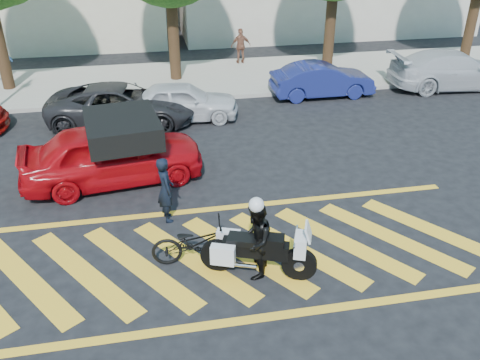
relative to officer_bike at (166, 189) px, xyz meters
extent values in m
plane|color=black|center=(1.02, -1.69, -0.79)|extent=(90.00, 90.00, 0.00)
cube|color=#9E998E|center=(1.02, 10.31, -0.72)|extent=(60.00, 5.00, 0.15)
cube|color=yellow|center=(-2.88, -1.69, -0.79)|extent=(2.43, 3.21, 0.01)
cube|color=yellow|center=(-1.78, -1.69, -0.79)|extent=(2.43, 3.21, 0.01)
cube|color=yellow|center=(-0.68, -1.69, -0.79)|extent=(2.43, 3.21, 0.01)
cube|color=yellow|center=(0.42, -1.69, -0.79)|extent=(2.43, 3.21, 0.01)
cube|color=yellow|center=(1.52, -1.69, -0.79)|extent=(2.43, 3.21, 0.01)
cube|color=yellow|center=(2.62, -1.69, -0.79)|extent=(2.43, 3.21, 0.01)
cube|color=yellow|center=(3.72, -1.69, -0.79)|extent=(2.43, 3.21, 0.01)
cube|color=yellow|center=(4.82, -1.69, -0.79)|extent=(2.43, 3.21, 0.01)
cube|color=yellow|center=(5.92, -1.69, -0.79)|extent=(2.43, 3.21, 0.01)
cube|color=yellow|center=(1.02, -3.59, -0.79)|extent=(12.00, 0.20, 0.01)
cube|color=yellow|center=(1.02, 0.21, -0.79)|extent=(12.00, 0.20, 0.01)
cylinder|color=black|center=(1.02, 10.31, 1.21)|extent=(0.44, 0.44, 4.00)
cylinder|color=black|center=(7.52, 10.31, 1.21)|extent=(0.44, 0.44, 4.00)
cylinder|color=black|center=(14.02, 10.31, 1.21)|extent=(0.44, 0.44, 4.00)
imported|color=black|center=(0.00, 0.00, 0.00)|extent=(0.48, 0.64, 1.58)
imported|color=black|center=(0.49, -1.74, -0.31)|extent=(1.86, 0.75, 0.96)
cylinder|color=black|center=(0.88, -2.06, -0.45)|extent=(0.69, 0.38, 0.69)
cylinder|color=silver|center=(0.88, -2.06, -0.45)|extent=(0.25, 0.23, 0.21)
cylinder|color=black|center=(2.40, -2.65, -0.45)|extent=(0.69, 0.38, 0.69)
cylinder|color=silver|center=(2.40, -2.65, -0.45)|extent=(0.25, 0.23, 0.21)
cube|color=black|center=(1.59, -2.34, -0.19)|extent=(1.31, 0.72, 0.31)
cube|color=black|center=(1.88, -2.45, 0.02)|extent=(0.55, 0.46, 0.23)
cube|color=black|center=(1.34, -2.24, 0.00)|extent=(0.66, 0.54, 0.13)
cube|color=silver|center=(2.40, -2.65, 0.02)|extent=(0.37, 0.49, 0.42)
cube|color=silver|center=(1.13, -1.87, -0.22)|extent=(0.51, 0.34, 0.40)
cube|color=silver|center=(0.94, -2.38, -0.22)|extent=(0.51, 0.34, 0.40)
imported|color=black|center=(1.58, -2.36, 0.02)|extent=(0.86, 0.96, 1.63)
imported|color=#B1080F|center=(-1.25, 2.12, 0.00)|extent=(4.87, 2.50, 1.59)
imported|color=black|center=(-1.06, 6.11, -0.12)|extent=(5.05, 2.85, 1.33)
imported|color=silver|center=(0.92, 6.17, -0.15)|extent=(3.89, 1.88, 1.28)
imported|color=navy|center=(6.32, 7.51, -0.16)|extent=(3.86, 1.37, 1.27)
imported|color=#B4B6BC|center=(11.72, 7.51, -0.06)|extent=(5.14, 2.33, 1.46)
imported|color=brown|center=(4.07, 12.06, 0.12)|extent=(0.91, 0.42, 1.52)
camera|label=1|loc=(-0.22, -10.16, 5.75)|focal=38.00mm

